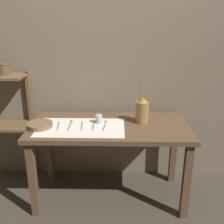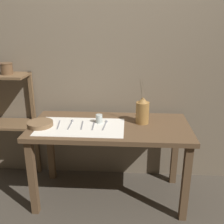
% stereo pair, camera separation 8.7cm
% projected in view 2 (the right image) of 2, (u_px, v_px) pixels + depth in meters
% --- Properties ---
extents(ground_plane, '(12.00, 12.00, 0.00)m').
position_uv_depth(ground_plane, '(110.00, 195.00, 2.53)').
color(ground_plane, '#473F35').
extents(stone_wall_back, '(7.00, 0.06, 2.40)m').
position_uv_depth(stone_wall_back, '(113.00, 64.00, 2.55)').
color(stone_wall_back, '#7A6B56').
rests_on(stone_wall_back, ground_plane).
extents(wooden_table, '(1.39, 0.66, 0.74)m').
position_uv_depth(wooden_table, '(110.00, 135.00, 2.32)').
color(wooden_table, brown).
rests_on(wooden_table, ground_plane).
extents(wooden_shelf_unit, '(0.56, 0.28, 1.12)m').
position_uv_depth(wooden_shelf_unit, '(4.00, 107.00, 2.61)').
color(wooden_shelf_unit, brown).
rests_on(wooden_shelf_unit, ground_plane).
extents(linen_cloth, '(0.74, 0.43, 0.00)m').
position_uv_depth(linen_cloth, '(81.00, 127.00, 2.24)').
color(linen_cloth, white).
rests_on(linen_cloth, wooden_table).
extents(pitcher_with_flowers, '(0.12, 0.12, 0.39)m').
position_uv_depth(pitcher_with_flowers, '(142.00, 111.00, 2.29)').
color(pitcher_with_flowers, olive).
rests_on(pitcher_with_flowers, wooden_table).
extents(wooden_bowl, '(0.22, 0.22, 0.04)m').
position_uv_depth(wooden_bowl, '(40.00, 124.00, 2.25)').
color(wooden_bowl, brown).
rests_on(wooden_bowl, wooden_table).
extents(glass_tumbler_near, '(0.06, 0.06, 0.08)m').
position_uv_depth(glass_tumbler_near, '(99.00, 119.00, 2.32)').
color(glass_tumbler_near, '#B7C1BC').
rests_on(glass_tumbler_near, wooden_table).
extents(knife_center, '(0.04, 0.19, 0.00)m').
position_uv_depth(knife_center, '(59.00, 125.00, 2.28)').
color(knife_center, gray).
rests_on(knife_center, wooden_table).
extents(spoon_inner, '(0.02, 0.20, 0.02)m').
position_uv_depth(spoon_inner, '(71.00, 122.00, 2.32)').
color(spoon_inner, gray).
rests_on(spoon_inner, wooden_table).
extents(fork_outer, '(0.03, 0.19, 0.00)m').
position_uv_depth(fork_outer, '(82.00, 125.00, 2.27)').
color(fork_outer, gray).
rests_on(fork_outer, wooden_table).
extents(fork_inner, '(0.02, 0.19, 0.00)m').
position_uv_depth(fork_inner, '(93.00, 126.00, 2.26)').
color(fork_inner, gray).
rests_on(fork_inner, wooden_table).
extents(spoon_outer, '(0.03, 0.20, 0.02)m').
position_uv_depth(spoon_outer, '(106.00, 123.00, 2.31)').
color(spoon_outer, gray).
rests_on(spoon_outer, wooden_table).
extents(metal_pot_small, '(0.12, 0.12, 0.11)m').
position_uv_depth(metal_pot_small, '(7.00, 68.00, 2.43)').
color(metal_pot_small, brown).
rests_on(metal_pot_small, wooden_shelf_unit).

